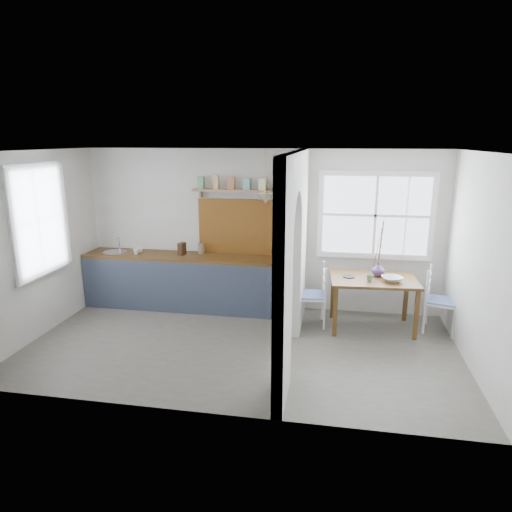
% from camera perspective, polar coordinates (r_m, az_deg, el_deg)
% --- Properties ---
extents(floor, '(5.80, 3.20, 0.01)m').
position_cam_1_polar(floor, '(6.35, -1.89, -11.17)').
color(floor, slate).
rests_on(floor, ground).
extents(ceiling, '(5.80, 3.20, 0.01)m').
position_cam_1_polar(ceiling, '(5.73, -2.10, 12.98)').
color(ceiling, silver).
rests_on(ceiling, walls).
extents(walls, '(5.81, 3.21, 2.60)m').
position_cam_1_polar(walls, '(5.91, -1.99, 0.27)').
color(walls, silver).
rests_on(walls, floor).
extents(partition, '(0.12, 3.20, 2.60)m').
position_cam_1_polar(partition, '(5.83, 4.87, 1.55)').
color(partition, silver).
rests_on(partition, floor).
extents(kitchen_window, '(0.10, 1.16, 1.50)m').
position_cam_1_polar(kitchen_window, '(7.01, -25.69, 4.02)').
color(kitchen_window, white).
rests_on(kitchen_window, walls).
extents(nook_window, '(1.76, 0.10, 1.30)m').
position_cam_1_polar(nook_window, '(7.28, 14.70, 4.92)').
color(nook_window, white).
rests_on(nook_window, walls).
extents(counter, '(3.50, 0.60, 0.90)m').
position_cam_1_polar(counter, '(7.66, -8.16, -3.10)').
color(counter, brown).
rests_on(counter, floor).
extents(sink, '(0.40, 0.40, 0.02)m').
position_cam_1_polar(sink, '(8.02, -17.20, 0.41)').
color(sink, '#B8BBC5').
rests_on(sink, counter).
extents(backsplash, '(1.65, 0.03, 0.90)m').
position_cam_1_polar(backsplash, '(7.44, -1.02, 3.64)').
color(backsplash, brown).
rests_on(backsplash, walls).
extents(shelf, '(1.75, 0.20, 0.21)m').
position_cam_1_polar(shelf, '(7.27, -1.17, 8.57)').
color(shelf, tan).
rests_on(shelf, walls).
extents(pendant_lamp, '(0.26, 0.26, 0.16)m').
position_cam_1_polar(pendant_lamp, '(6.89, 1.20, 7.22)').
color(pendant_lamp, beige).
rests_on(pendant_lamp, ceiling).
extents(utensil_rail, '(0.02, 0.50, 0.02)m').
position_cam_1_polar(utensil_rail, '(6.65, 4.77, 3.17)').
color(utensil_rail, '#B8BBC5').
rests_on(utensil_rail, partition).
extents(dining_table, '(1.29, 0.90, 0.77)m').
position_cam_1_polar(dining_table, '(6.99, 14.31, -5.76)').
color(dining_table, brown).
rests_on(dining_table, floor).
extents(chair_left, '(0.47, 0.47, 0.95)m').
position_cam_1_polar(chair_left, '(6.92, 6.85, -4.82)').
color(chair_left, white).
rests_on(chair_left, floor).
extents(chair_right, '(0.54, 0.54, 0.95)m').
position_cam_1_polar(chair_right, '(7.15, 22.18, -5.18)').
color(chair_right, white).
rests_on(chair_right, floor).
extents(kettle, '(0.23, 0.19, 0.25)m').
position_cam_1_polar(kettle, '(7.10, 3.85, 0.41)').
color(kettle, '#EBE8CB').
rests_on(kettle, counter).
extents(mug_a, '(0.11, 0.11, 0.09)m').
position_cam_1_polar(mug_a, '(7.75, -14.74, 0.55)').
color(mug_a, white).
rests_on(mug_a, counter).
extents(mug_b, '(0.11, 0.11, 0.09)m').
position_cam_1_polar(mug_b, '(7.83, -14.35, 0.67)').
color(mug_b, white).
rests_on(mug_b, counter).
extents(knife_block, '(0.12, 0.15, 0.20)m').
position_cam_1_polar(knife_block, '(7.55, -9.25, 0.90)').
color(knife_block, '#372314').
rests_on(knife_block, counter).
extents(jar, '(0.11, 0.11, 0.17)m').
position_cam_1_polar(jar, '(7.59, -6.84, 0.94)').
color(jar, '#817158').
rests_on(jar, counter).
extents(towel_magenta, '(0.02, 0.03, 0.51)m').
position_cam_1_polar(towel_magenta, '(7.05, 4.39, -6.11)').
color(towel_magenta, '#D72D79').
rests_on(towel_magenta, counter).
extents(towel_orange, '(0.02, 0.03, 0.46)m').
position_cam_1_polar(towel_orange, '(7.03, 4.36, -6.38)').
color(towel_orange, orange).
rests_on(towel_orange, counter).
extents(bowl, '(0.37, 0.37, 0.07)m').
position_cam_1_polar(bowl, '(6.79, 16.66, -2.76)').
color(bowl, white).
rests_on(bowl, dining_table).
extents(table_cup, '(0.14, 0.14, 0.10)m').
position_cam_1_polar(table_cup, '(6.73, 14.01, -2.63)').
color(table_cup, '#66A270').
rests_on(table_cup, dining_table).
extents(plate, '(0.21, 0.21, 0.01)m').
position_cam_1_polar(plate, '(6.85, 11.51, -2.53)').
color(plate, black).
rests_on(plate, dining_table).
extents(vase, '(0.22, 0.22, 0.20)m').
position_cam_1_polar(vase, '(6.98, 15.04, -1.62)').
color(vase, '#55356E').
rests_on(vase, dining_table).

